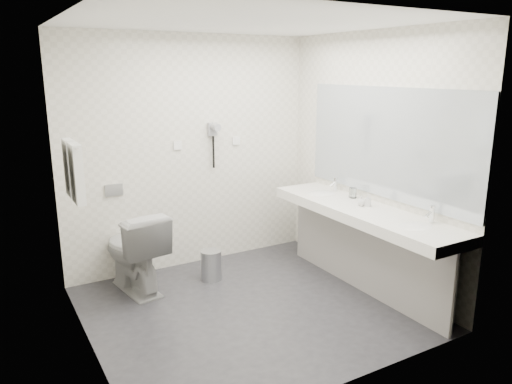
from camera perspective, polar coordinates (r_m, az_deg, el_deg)
floor at (r=4.64m, az=-0.69°, el=-13.32°), size 2.80×2.80×0.00m
ceiling at (r=4.13m, az=-0.80°, el=19.16°), size 2.80×2.80×0.00m
wall_back at (r=5.36m, az=-7.59°, el=4.47°), size 2.80×0.00×2.80m
wall_front at (r=3.18m, az=10.83°, el=-2.33°), size 2.80×0.00×2.80m
wall_left at (r=3.75m, az=-19.75°, el=-0.40°), size 0.00×2.60×2.60m
wall_right at (r=5.03m, az=13.32°, el=3.58°), size 0.00×2.60×2.60m
vanity_counter at (r=4.81m, az=12.24°, el=-2.35°), size 0.55×2.20×0.10m
vanity_panel at (r=4.96m, az=12.21°, el=-7.02°), size 0.03×2.15×0.75m
vanity_post_near at (r=4.34m, az=21.88°, el=-10.92°), size 0.06×0.06×0.75m
vanity_post_far at (r=5.74m, az=5.47°, el=-3.84°), size 0.06×0.06×0.75m
mirror at (r=4.85m, az=14.94°, el=5.50°), size 0.02×2.20×1.05m
basin_near at (r=4.37m, az=17.99°, el=-3.94°), size 0.40×0.31×0.05m
basin_far at (r=5.28m, az=7.55°, el=-0.29°), size 0.40×0.31×0.05m
faucet_near at (r=4.48m, az=19.75°, el=-2.42°), size 0.04×0.04×0.15m
faucet_far at (r=5.38m, az=9.23°, el=0.90°), size 0.04×0.04×0.15m
soap_bottle_a at (r=4.84m, az=12.87°, el=-0.94°), size 0.08×0.08×0.12m
soap_bottle_b at (r=4.85m, az=12.13°, el=-1.02°), size 0.11×0.11×0.10m
glass_left at (r=5.11m, az=11.27°, el=-0.12°), size 0.07×0.07×0.11m
glass_right at (r=5.14m, az=11.04°, el=-0.06°), size 0.07×0.07×0.10m
toilet at (r=4.97m, az=-13.99°, el=-6.64°), size 0.57×0.87×0.82m
flush_plate at (r=5.15m, az=-16.17°, el=0.22°), size 0.18×0.02×0.12m
pedal_bin at (r=5.17m, az=-5.23°, el=-8.52°), size 0.25×0.25×0.30m
bin_lid at (r=5.12m, az=-5.27°, el=-6.89°), size 0.22×0.22×0.02m
towel_rail at (r=4.23m, az=-20.82°, el=5.24°), size 0.02×0.62×0.02m
towel_near at (r=4.14m, az=-20.09°, el=2.01°), size 0.07×0.24×0.48m
towel_far at (r=4.41m, az=-20.75°, el=2.65°), size 0.07×0.24×0.48m
dryer_cradle at (r=5.40m, az=-5.08°, el=7.28°), size 0.10×0.04×0.14m
dryer_barrel at (r=5.33m, az=-4.77°, el=7.53°), size 0.08×0.14×0.08m
dryer_cord at (r=5.42m, az=-4.96°, el=4.64°), size 0.02×0.02×0.35m
switch_plate_a at (r=5.28m, az=-9.08°, el=5.37°), size 0.09×0.02×0.09m
switch_plate_b at (r=5.57m, az=-2.32°, el=5.97°), size 0.09×0.02×0.09m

